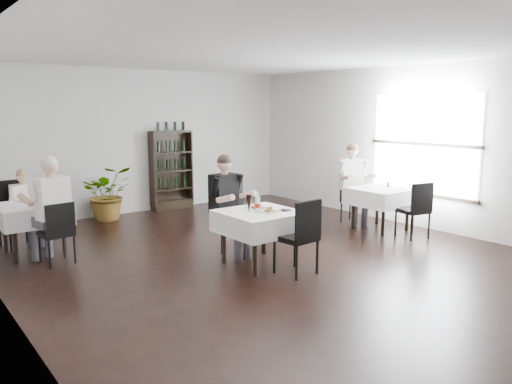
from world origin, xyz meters
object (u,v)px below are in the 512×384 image
Objects in this scene: wine_shelf at (171,171)px; diner_main at (228,197)px; main_table at (260,222)px; potted_tree at (108,193)px.

diner_main is at bearing -105.06° from wine_shelf.
diner_main is (-0.98, -3.64, 0.04)m from wine_shelf.
wine_shelf is at bearing 78.22° from main_table.
main_table is 0.68× the size of diner_main.
diner_main is at bearing 96.82° from main_table.
main_table is at bearing -83.18° from diner_main.
wine_shelf reaches higher than potted_tree.
potted_tree is (-0.63, 4.08, -0.08)m from main_table.
wine_shelf is 3.77m from diner_main.
wine_shelf is 1.57m from potted_tree.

